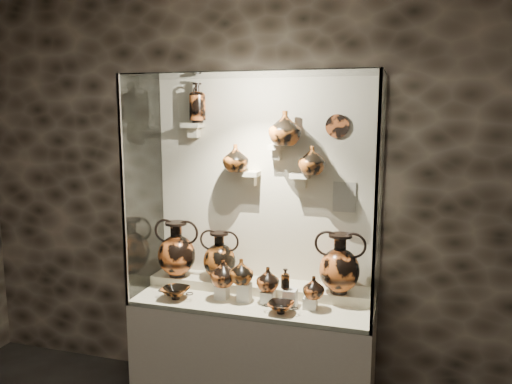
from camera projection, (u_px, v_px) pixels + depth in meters
wall_back at (266, 186)px, 3.73m from camera, size 5.00×0.02×3.20m
plinth at (253, 355)px, 3.63m from camera, size 1.70×0.60×0.80m
front_tier at (253, 301)px, 3.56m from camera, size 1.68×0.58×0.03m
rear_tier at (260, 288)px, 3.72m from camera, size 1.70×0.25×0.10m
back_panel at (266, 186)px, 3.73m from camera, size 1.70×0.03×1.60m
glass_front at (240, 200)px, 3.15m from camera, size 1.70×0.01×1.60m
glass_left at (144, 187)px, 3.67m from camera, size 0.01×0.60×1.60m
glass_right at (379, 199)px, 3.19m from camera, size 0.01×0.60×1.60m
glass_top at (253, 74)px, 3.30m from camera, size 1.70×0.60×0.01m
frame_post_left at (123, 194)px, 3.40m from camera, size 0.02×0.02×1.60m
frame_post_right at (376, 207)px, 2.92m from camera, size 0.02×0.02×1.60m
pedestal_a at (222, 292)px, 3.56m from camera, size 0.09×0.09×0.10m
pedestal_b at (245, 292)px, 3.51m from camera, size 0.09×0.09×0.13m
pedestal_c at (268, 297)px, 3.47m from camera, size 0.09×0.09×0.09m
pedestal_d at (290, 298)px, 3.42m from camera, size 0.09×0.09×0.12m
pedestal_e at (310, 303)px, 3.38m from camera, size 0.09×0.09×0.08m
bracket_ul at (193, 125)px, 3.74m from camera, size 0.14×0.12×0.04m
bracket_ca at (250, 174)px, 3.67m from camera, size 0.14×0.12×0.04m
bracket_cb at (276, 147)px, 3.58m from camera, size 0.10×0.12×0.04m
bracket_cc at (300, 176)px, 3.56m from camera, size 0.14×0.12×0.04m
amphora_left at (177, 249)px, 3.80m from camera, size 0.42×0.42×0.43m
amphora_mid at (220, 256)px, 3.74m from camera, size 0.33×0.33×0.37m
amphora_right at (340, 263)px, 3.46m from camera, size 0.35×0.35×0.43m
jug_a at (223, 273)px, 3.52m from camera, size 0.23×0.23×0.19m
jug_b at (241, 271)px, 3.48m from camera, size 0.19×0.19×0.18m
jug_c at (268, 279)px, 3.46m from camera, size 0.18×0.18×0.17m
jug_e at (314, 287)px, 3.35m from camera, size 0.19×0.19×0.15m
lekythos_small at (285, 278)px, 3.40m from camera, size 0.08×0.08×0.16m
kylix_left at (176, 292)px, 3.55m from camera, size 0.32×0.30×0.10m
kylix_right at (281, 307)px, 3.30m from camera, size 0.26×0.23×0.09m
lekythos_tall at (197, 100)px, 3.68m from camera, size 0.17×0.17×0.33m
ovoid_vase_a at (236, 158)px, 3.63m from camera, size 0.25×0.25×0.20m
ovoid_vase_b at (285, 128)px, 3.47m from camera, size 0.24×0.24×0.24m
ovoid_vase_c at (312, 160)px, 3.48m from camera, size 0.22×0.22×0.20m
wall_plate at (337, 126)px, 3.48m from camera, size 0.17×0.02×0.17m
info_placard at (344, 197)px, 3.55m from camera, size 0.16×0.01×0.22m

